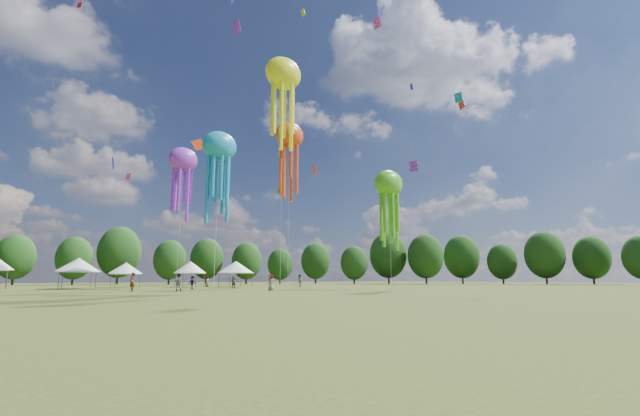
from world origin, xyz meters
TOP-DOWN VIEW (x-y plane):
  - ground at (0.00, 0.00)m, footprint 300.00×300.00m
  - spectator_near at (-3.17, 34.58)m, footprint 1.01×0.90m
  - spectators_far at (5.69, 43.91)m, footprint 38.71×24.62m
  - festival_tents at (-2.08, 55.52)m, footprint 35.41×10.36m
  - show_kites at (7.58, 40.33)m, footprint 48.99×33.18m
  - small_kites at (1.41, 41.54)m, footprint 69.78×57.88m
  - treeline at (-3.87, 62.51)m, footprint 201.57×95.24m

SIDE VIEW (x-z plane):
  - ground at x=0.00m, z-range 0.00..0.00m
  - spectators_far at x=5.69m, z-range -0.11..1.79m
  - spectator_near at x=-3.17m, z-range 0.00..1.73m
  - festival_tents at x=-2.08m, z-range 0.89..5.10m
  - treeline at x=-3.87m, z-range -0.17..13.26m
  - show_kites at x=7.58m, z-range 5.32..35.78m
  - small_kites at x=1.41m, z-range 11.36..47.16m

